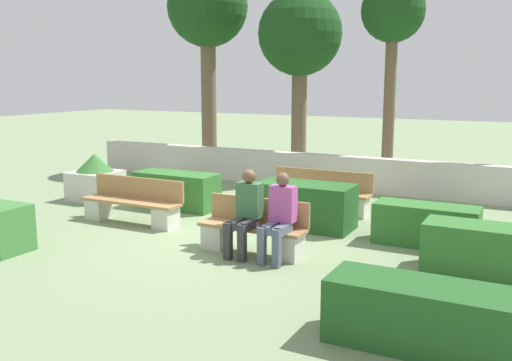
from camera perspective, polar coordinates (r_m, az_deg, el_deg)
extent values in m
plane|color=gray|center=(10.02, -2.61, -5.41)|extent=(60.00, 60.00, 0.00)
cube|color=beige|center=(14.13, 7.02, 0.88)|extent=(13.77, 0.30, 0.84)
cube|color=#A37A4C|center=(8.86, -0.44, -4.71)|extent=(1.73, 0.44, 0.05)
cube|color=#A37A4C|center=(9.01, 0.28, -2.98)|extent=(1.73, 0.04, 0.40)
cube|color=beige|center=(9.22, -3.95, -5.55)|extent=(0.36, 0.40, 0.39)
cube|color=beige|center=(8.65, 3.32, -6.61)|extent=(0.36, 0.40, 0.39)
cube|color=#A37A4C|center=(10.92, -12.43, -2.08)|extent=(2.06, 0.44, 0.05)
cube|color=#A37A4C|center=(11.06, -11.67, -0.71)|extent=(2.06, 0.04, 0.40)
cube|color=beige|center=(11.49, -15.46, -2.73)|extent=(0.36, 0.40, 0.39)
cube|color=beige|center=(10.49, -9.01, -3.71)|extent=(0.36, 0.40, 0.39)
cube|color=#A37A4C|center=(11.61, 6.30, -1.18)|extent=(2.12, 0.44, 0.05)
cube|color=#A37A4C|center=(11.79, 6.75, 0.10)|extent=(2.12, 0.04, 0.40)
cube|color=beige|center=(11.97, 2.58, -1.85)|extent=(0.36, 0.40, 0.39)
cube|color=beige|center=(11.40, 10.16, -2.63)|extent=(0.36, 0.40, 0.39)
cube|color=#333338|center=(8.73, -1.96, -4.34)|extent=(0.14, 0.46, 0.13)
cube|color=#333338|center=(8.63, -0.80, -4.49)|extent=(0.14, 0.46, 0.13)
cube|color=#333338|center=(8.60, -2.82, -6.08)|extent=(0.11, 0.11, 0.57)
cube|color=#333338|center=(8.49, -1.41, -6.29)|extent=(0.11, 0.11, 0.57)
cube|color=#3D6B42|center=(8.81, -0.64, -1.96)|extent=(0.38, 0.22, 0.54)
sphere|color=brown|center=(8.72, -0.70, 0.43)|extent=(0.21, 0.21, 0.21)
cube|color=#515B70|center=(8.47, 1.41, -4.78)|extent=(0.14, 0.46, 0.13)
cube|color=#515B70|center=(8.39, 2.64, -4.94)|extent=(0.14, 0.46, 0.13)
cube|color=#515B70|center=(8.34, 0.58, -6.59)|extent=(0.11, 0.11, 0.57)
cube|color=#515B70|center=(8.24, 2.08, -6.81)|extent=(0.11, 0.11, 0.57)
cube|color=#B74C9E|center=(8.56, 2.73, -2.32)|extent=(0.38, 0.22, 0.54)
sphere|color=brown|center=(8.47, 2.69, 0.11)|extent=(0.20, 0.20, 0.20)
cube|color=#235623|center=(10.43, 4.95, -2.50)|extent=(1.75, 0.83, 0.82)
cube|color=#33702D|center=(12.05, -7.98, -0.99)|extent=(1.79, 0.71, 0.75)
cube|color=#33702D|center=(9.70, 16.62, -4.30)|extent=(1.65, 0.63, 0.68)
cube|color=#33702D|center=(8.56, 22.85, -6.54)|extent=(1.92, 0.68, 0.69)
cube|color=#235623|center=(6.11, 17.28, -13.00)|extent=(2.12, 0.73, 0.67)
cube|color=beige|center=(13.28, -15.74, -0.48)|extent=(0.97, 0.97, 0.64)
cone|color=#387533|center=(13.20, -15.84, 1.73)|extent=(0.84, 0.84, 0.39)
cylinder|color=brown|center=(16.90, -4.74, 7.95)|extent=(0.44, 0.44, 4.08)
sphere|color=#194219|center=(17.00, -4.88, 16.99)|extent=(2.31, 2.31, 2.31)
cylinder|color=brown|center=(15.43, 4.31, 6.19)|extent=(0.40, 0.40, 3.24)
sphere|color=#194219|center=(15.44, 4.42, 14.46)|extent=(2.21, 2.21, 2.21)
cylinder|color=brown|center=(14.65, 13.17, 7.00)|extent=(0.29, 0.29, 3.88)
sphere|color=#194219|center=(14.72, 13.55, 16.22)|extent=(1.54, 1.54, 1.54)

